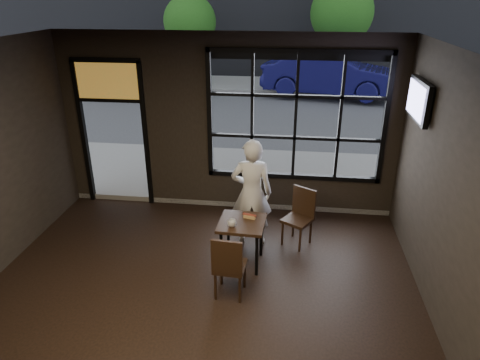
# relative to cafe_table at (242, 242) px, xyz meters

# --- Properties ---
(floor) EXTENTS (6.00, 7.00, 0.02)m
(floor) POSITION_rel_cafe_table_xyz_m (-0.49, -1.69, -0.37)
(floor) COLOR black
(floor) RESTS_ON ground
(ceiling) EXTENTS (6.00, 7.00, 0.02)m
(ceiling) POSITION_rel_cafe_table_xyz_m (-0.49, -1.69, 2.85)
(ceiling) COLOR black
(ceiling) RESTS_ON ground
(window_frame) EXTENTS (3.06, 0.12, 2.28)m
(window_frame) POSITION_rel_cafe_table_xyz_m (0.71, 1.81, 1.44)
(window_frame) COLOR black
(window_frame) RESTS_ON ground
(stained_transom) EXTENTS (1.20, 0.06, 0.70)m
(stained_transom) POSITION_rel_cafe_table_xyz_m (-2.59, 1.81, 1.99)
(stained_transom) COLOR orange
(stained_transom) RESTS_ON ground
(street_asphalt) EXTENTS (60.00, 41.00, 0.04)m
(street_asphalt) POSITION_rel_cafe_table_xyz_m (-0.49, 22.31, -0.38)
(street_asphalt) COLOR #545456
(street_asphalt) RESTS_ON ground
(cafe_table) EXTENTS (0.70, 0.70, 0.72)m
(cafe_table) POSITION_rel_cafe_table_xyz_m (0.00, 0.00, 0.00)
(cafe_table) COLOR black
(cafe_table) RESTS_ON floor
(chair_near) EXTENTS (0.44, 0.44, 0.94)m
(chair_near) POSITION_rel_cafe_table_xyz_m (-0.07, -0.72, 0.11)
(chair_near) COLOR black
(chair_near) RESTS_ON floor
(chair_window) EXTENTS (0.56, 0.56, 0.94)m
(chair_window) POSITION_rel_cafe_table_xyz_m (0.81, 0.65, 0.11)
(chair_window) COLOR black
(chair_window) RESTS_ON floor
(man) EXTENTS (0.67, 0.46, 1.77)m
(man) POSITION_rel_cafe_table_xyz_m (0.08, 0.62, 0.53)
(man) COLOR silver
(man) RESTS_ON floor
(hotdog) EXTENTS (0.21, 0.13, 0.06)m
(hotdog) POSITION_rel_cafe_table_xyz_m (0.10, 0.12, 0.38)
(hotdog) COLOR tan
(hotdog) RESTS_ON cafe_table
(cup) EXTENTS (0.16, 0.16, 0.10)m
(cup) POSITION_rel_cafe_table_xyz_m (-0.13, -0.15, 0.40)
(cup) COLOR silver
(cup) RESTS_ON cafe_table
(tv) EXTENTS (0.11, 0.98, 0.57)m
(tv) POSITION_rel_cafe_table_xyz_m (2.44, 0.91, 2.00)
(tv) COLOR black
(tv) RESTS_ON wall_right
(navy_car) EXTENTS (5.22, 2.60, 1.65)m
(navy_car) POSITION_rel_cafe_table_xyz_m (1.98, 11.17, 0.56)
(navy_car) COLOR #111049
(navy_car) RESTS_ON street_asphalt
(maroon_car) EXTENTS (4.48, 2.16, 1.47)m
(maroon_car) POSITION_rel_cafe_table_xyz_m (-5.24, 10.63, 0.48)
(maroon_car) COLOR #3C130D
(maroon_car) RESTS_ON street_asphalt
(tree_left) EXTENTS (2.16, 2.16, 3.69)m
(tree_left) POSITION_rel_cafe_table_xyz_m (-3.73, 12.96, 2.24)
(tree_left) COLOR #332114
(tree_left) RESTS_ON street_asphalt
(tree_right) EXTENTS (2.48, 2.48, 4.23)m
(tree_right) POSITION_rel_cafe_table_xyz_m (2.40, 13.05, 2.62)
(tree_right) COLOR #332114
(tree_right) RESTS_ON street_asphalt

